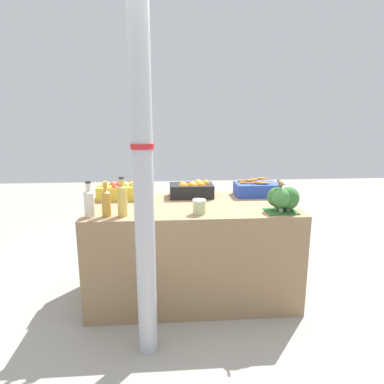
{
  "coord_description": "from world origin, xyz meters",
  "views": [
    {
      "loc": [
        -0.2,
        -2.6,
        1.46
      ],
      "look_at": [
        0.0,
        0.0,
        0.87
      ],
      "focal_mm": 32.0,
      "sensor_mm": 36.0,
      "label": 1
    }
  ],
  "objects_px": {
    "support_pole": "(143,167)",
    "sparrow_bird": "(280,183)",
    "juice_bottle_amber": "(106,202)",
    "apple_crate": "(121,190)",
    "pickle_jar": "(199,207)",
    "orange_crate": "(192,189)",
    "broccoli_pile": "(284,198)",
    "juice_bottle_cloudy": "(89,202)",
    "carrot_crate": "(256,189)",
    "juice_bottle_golden": "(122,199)"
  },
  "relations": [
    {
      "from": "support_pole",
      "to": "sparrow_bird",
      "type": "distance_m",
      "value": 1.05
    },
    {
      "from": "juice_bottle_amber",
      "to": "apple_crate",
      "type": "bearing_deg",
      "value": 85.98
    },
    {
      "from": "support_pole",
      "to": "pickle_jar",
      "type": "height_order",
      "value": "support_pole"
    },
    {
      "from": "orange_crate",
      "to": "sparrow_bird",
      "type": "relative_size",
      "value": 2.69
    },
    {
      "from": "broccoli_pile",
      "to": "apple_crate",
      "type": "bearing_deg",
      "value": 157.52
    },
    {
      "from": "juice_bottle_cloudy",
      "to": "apple_crate",
      "type": "bearing_deg",
      "value": 74.29
    },
    {
      "from": "support_pole",
      "to": "carrot_crate",
      "type": "height_order",
      "value": "support_pole"
    },
    {
      "from": "carrot_crate",
      "to": "broccoli_pile",
      "type": "distance_m",
      "value": 0.51
    },
    {
      "from": "support_pole",
      "to": "broccoli_pile",
      "type": "height_order",
      "value": "support_pole"
    },
    {
      "from": "support_pole",
      "to": "juice_bottle_golden",
      "type": "height_order",
      "value": "support_pole"
    },
    {
      "from": "orange_crate",
      "to": "support_pole",
      "type": "bearing_deg",
      "value": -110.98
    },
    {
      "from": "support_pole",
      "to": "broccoli_pile",
      "type": "bearing_deg",
      "value": 23.19
    },
    {
      "from": "juice_bottle_golden",
      "to": "pickle_jar",
      "type": "height_order",
      "value": "juice_bottle_golden"
    },
    {
      "from": "broccoli_pile",
      "to": "juice_bottle_cloudy",
      "type": "xyz_separation_m",
      "value": [
        -1.38,
        -0.03,
        0.01
      ]
    },
    {
      "from": "juice_bottle_cloudy",
      "to": "sparrow_bird",
      "type": "distance_m",
      "value": 1.35
    },
    {
      "from": "carrot_crate",
      "to": "sparrow_bird",
      "type": "relative_size",
      "value": 2.69
    },
    {
      "from": "juice_bottle_cloudy",
      "to": "carrot_crate",
      "type": "bearing_deg",
      "value": 22.27
    },
    {
      "from": "sparrow_bird",
      "to": "juice_bottle_cloudy",
      "type": "bearing_deg",
      "value": 87.11
    },
    {
      "from": "apple_crate",
      "to": "broccoli_pile",
      "type": "relative_size",
      "value": 1.53
    },
    {
      "from": "support_pole",
      "to": "juice_bottle_amber",
      "type": "relative_size",
      "value": 9.47
    },
    {
      "from": "support_pole",
      "to": "juice_bottle_cloudy",
      "type": "height_order",
      "value": "support_pole"
    },
    {
      "from": "orange_crate",
      "to": "juice_bottle_amber",
      "type": "xyz_separation_m",
      "value": [
        -0.64,
        -0.53,
        0.04
      ]
    },
    {
      "from": "orange_crate",
      "to": "pickle_jar",
      "type": "relative_size",
      "value": 3.51
    },
    {
      "from": "pickle_jar",
      "to": "juice_bottle_amber",
      "type": "bearing_deg",
      "value": -178.7
    },
    {
      "from": "carrot_crate",
      "to": "juice_bottle_cloudy",
      "type": "xyz_separation_m",
      "value": [
        -1.31,
        -0.54,
        0.04
      ]
    },
    {
      "from": "apple_crate",
      "to": "juice_bottle_cloudy",
      "type": "bearing_deg",
      "value": -105.71
    },
    {
      "from": "support_pole",
      "to": "apple_crate",
      "type": "relative_size",
      "value": 6.4
    },
    {
      "from": "orange_crate",
      "to": "pickle_jar",
      "type": "bearing_deg",
      "value": -88.96
    },
    {
      "from": "broccoli_pile",
      "to": "juice_bottle_amber",
      "type": "bearing_deg",
      "value": -178.65
    },
    {
      "from": "carrot_crate",
      "to": "orange_crate",
      "type": "bearing_deg",
      "value": -179.0
    },
    {
      "from": "juice_bottle_cloudy",
      "to": "sparrow_bird",
      "type": "relative_size",
      "value": 1.85
    },
    {
      "from": "apple_crate",
      "to": "pickle_jar",
      "type": "bearing_deg",
      "value": -40.71
    },
    {
      "from": "orange_crate",
      "to": "juice_bottle_cloudy",
      "type": "height_order",
      "value": "juice_bottle_cloudy"
    },
    {
      "from": "apple_crate",
      "to": "orange_crate",
      "type": "height_order",
      "value": "orange_crate"
    },
    {
      "from": "broccoli_pile",
      "to": "carrot_crate",
      "type": "bearing_deg",
      "value": 97.48
    },
    {
      "from": "orange_crate",
      "to": "juice_bottle_golden",
      "type": "height_order",
      "value": "juice_bottle_golden"
    },
    {
      "from": "pickle_jar",
      "to": "sparrow_bird",
      "type": "xyz_separation_m",
      "value": [
        0.58,
        0.0,
        0.16
      ]
    },
    {
      "from": "apple_crate",
      "to": "juice_bottle_golden",
      "type": "distance_m",
      "value": 0.54
    },
    {
      "from": "support_pole",
      "to": "carrot_crate",
      "type": "distance_m",
      "value": 1.35
    },
    {
      "from": "support_pole",
      "to": "carrot_crate",
      "type": "relative_size",
      "value": 6.4
    },
    {
      "from": "apple_crate",
      "to": "pickle_jar",
      "type": "height_order",
      "value": "apple_crate"
    },
    {
      "from": "apple_crate",
      "to": "juice_bottle_golden",
      "type": "xyz_separation_m",
      "value": [
        0.07,
        -0.54,
        0.05
      ]
    },
    {
      "from": "broccoli_pile",
      "to": "juice_bottle_cloudy",
      "type": "bearing_deg",
      "value": -178.76
    },
    {
      "from": "support_pole",
      "to": "sparrow_bird",
      "type": "bearing_deg",
      "value": 23.43
    },
    {
      "from": "support_pole",
      "to": "juice_bottle_amber",
      "type": "bearing_deg",
      "value": 126.11
    },
    {
      "from": "juice_bottle_golden",
      "to": "carrot_crate",
      "type": "bearing_deg",
      "value": 26.28
    },
    {
      "from": "carrot_crate",
      "to": "sparrow_bird",
      "type": "distance_m",
      "value": 0.54
    },
    {
      "from": "carrot_crate",
      "to": "broccoli_pile",
      "type": "bearing_deg",
      "value": -82.52
    },
    {
      "from": "orange_crate",
      "to": "carrot_crate",
      "type": "xyz_separation_m",
      "value": [
        0.56,
        0.01,
        -0.01
      ]
    },
    {
      "from": "support_pole",
      "to": "juice_bottle_golden",
      "type": "xyz_separation_m",
      "value": [
        -0.17,
        0.39,
        -0.28
      ]
    }
  ]
}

